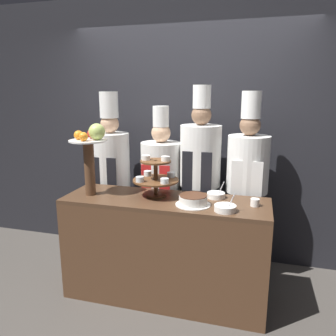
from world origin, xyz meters
name	(u,v)px	position (x,y,z in m)	size (l,w,h in m)	color
ground_plane	(156,314)	(0.00, 0.00, 0.00)	(14.00, 14.00, 0.00)	#47423D
wall_back	(188,131)	(0.00, 1.19, 1.40)	(10.00, 0.06, 2.80)	#232328
buffet_counter	(165,249)	(0.00, 0.28, 0.46)	(1.76, 0.55, 0.92)	brown
tiered_stand	(156,176)	(-0.10, 0.34, 1.10)	(0.40, 0.40, 0.36)	brown
fruit_pedestal	(91,148)	(-0.65, 0.23, 1.34)	(0.33, 0.33, 0.63)	brown
cake_round	(193,200)	(0.26, 0.19, 0.96)	(0.28, 0.28, 0.08)	white
cup_white	(255,202)	(0.74, 0.30, 0.95)	(0.07, 0.07, 0.06)	white
serving_bowl_near	(225,208)	(0.53, 0.12, 0.95)	(0.17, 0.17, 0.15)	white
serving_bowl_far	(216,195)	(0.42, 0.43, 0.95)	(0.16, 0.16, 0.15)	white
chef_left	(112,173)	(-0.74, 0.81, 0.98)	(0.39, 0.39, 1.82)	black
chef_center_left	(161,183)	(-0.19, 0.81, 0.91)	(0.41, 0.41, 1.68)	#38332D
chef_center_right	(200,174)	(0.21, 0.81, 1.03)	(0.40, 0.40, 1.88)	#28282D
chef_right	(247,181)	(0.66, 0.81, 0.99)	(0.39, 0.39, 1.83)	#38332D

